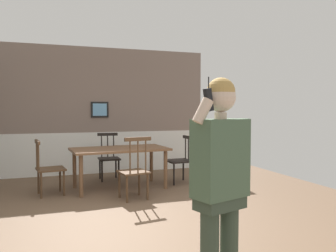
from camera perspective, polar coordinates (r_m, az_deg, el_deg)
The scene contains 8 objects.
ground_plane at distance 4.51m, azimuth -7.72°, elevation -16.30°, with size 8.22×8.22×0.00m, color brown.
room_back_partition at distance 7.96m, azimuth -12.93°, elevation 2.13°, with size 5.45×0.17×2.89m.
dining_table at distance 6.39m, azimuth -8.13°, elevation -4.45°, with size 1.82×1.09×0.75m.
chair_near_window at distance 7.24m, azimuth -9.92°, elevation -5.20°, with size 0.43×0.43×0.97m.
chair_by_doorway at distance 6.21m, azimuth -19.46°, elevation -6.67°, with size 0.52×0.52×0.95m.
chair_at_table_head at distance 5.60m, azimuth -5.70°, elevation -7.39°, with size 0.51×0.51×1.03m.
chair_opposite_corner at distance 6.86m, azimuth 2.13°, elevation -5.67°, with size 0.50×0.50×0.93m.
person_figure at distance 2.58m, azimuth 8.87°, elevation -8.08°, with size 0.54×0.34×1.71m.
Camera 1 is at (-0.80, -4.18, 1.47)m, focal length 36.27 mm.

